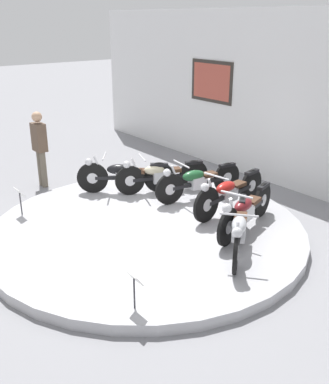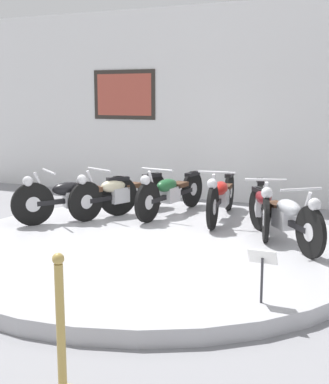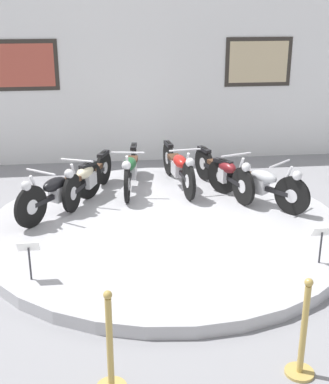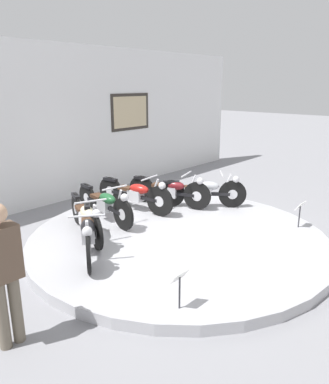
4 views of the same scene
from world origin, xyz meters
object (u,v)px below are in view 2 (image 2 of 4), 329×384
motorcycle_green (170,191)px  motorcycle_maroon (263,203)px  motorcycle_silver (285,215)px  motorcycle_black (74,196)px  info_placard_front_centre (262,264)px  motorcycle_red (221,195)px  motorcycle_cream (119,192)px  stanchion_post_right_of_entry (62,351)px

motorcycle_green → motorcycle_maroon: size_ratio=1.03×
motorcycle_maroon → motorcycle_silver: bearing=-55.0°
motorcycle_black → info_placard_front_centre: motorcycle_black is taller
motorcycle_black → motorcycle_red: (1.99, 0.96, 0.00)m
motorcycle_green → motorcycle_maroon: bearing=-12.7°
info_placard_front_centre → motorcycle_red: bearing=114.3°
motorcycle_black → motorcycle_cream: size_ratio=0.88×
motorcycle_black → motorcycle_green: size_ratio=0.83×
motorcycle_red → info_placard_front_centre: size_ratio=3.86×
motorcycle_silver → stanchion_post_right_of_entry: size_ratio=1.51×
motorcycle_red → info_placard_front_centre: (1.37, -3.04, -0.02)m
motorcycle_cream → motorcycle_green: (0.73, 0.35, 0.00)m
motorcycle_maroon → stanchion_post_right_of_entry: 4.52m
motorcycle_cream → motorcycle_green: motorcycle_green is taller
motorcycle_red → motorcycle_maroon: motorcycle_red is taller
motorcycle_black → motorcycle_silver: bearing=0.0°
motorcycle_red → motorcycle_silver: bearing=-39.9°
motorcycle_black → stanchion_post_right_of_entry: 4.61m
motorcycle_maroon → info_placard_front_centre: motorcycle_maroon is taller
motorcycle_red → stanchion_post_right_of_entry: size_ratio=1.93×
motorcycle_green → stanchion_post_right_of_entry: (1.31, -4.86, -0.19)m
motorcycle_cream → motorcycle_red: motorcycle_red is taller
motorcycle_green → motorcycle_maroon: 1.61m
motorcycle_cream → motorcycle_green: bearing=25.9°
motorcycle_maroon → stanchion_post_right_of_entry: (-0.26, -4.51, -0.20)m
motorcycle_silver → motorcycle_red: bearing=140.1°
motorcycle_black → motorcycle_green: bearing=39.9°
motorcycle_black → motorcycle_cream: bearing=55.4°
motorcycle_green → stanchion_post_right_of_entry: stanchion_post_right_of_entry is taller
motorcycle_black → motorcycle_red: size_ratio=0.82×
info_placard_front_centre → stanchion_post_right_of_entry: stanchion_post_right_of_entry is taller
motorcycle_green → motorcycle_cream: bearing=-154.1°
motorcycle_green → info_placard_front_centre: 3.76m
motorcycle_black → motorcycle_silver: motorcycle_black is taller
motorcycle_cream → info_placard_front_centre: motorcycle_cream is taller
motorcycle_red → info_placard_front_centre: motorcycle_red is taller
motorcycle_black → motorcycle_cream: motorcycle_black is taller
motorcycle_silver → stanchion_post_right_of_entry: 3.96m
motorcycle_red → motorcycle_maroon: size_ratio=1.04×
motorcycle_cream → stanchion_post_right_of_entry: size_ratio=1.79×
motorcycle_black → motorcycle_maroon: 2.79m
motorcycle_red → motorcycle_green: bearing=-179.9°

